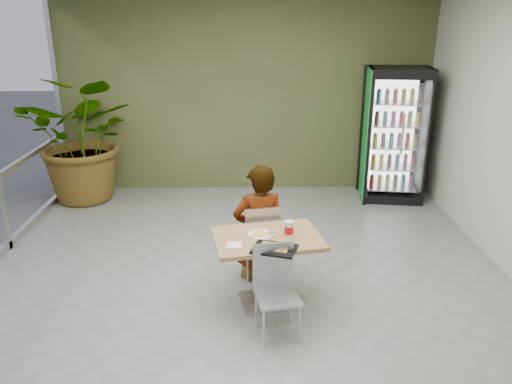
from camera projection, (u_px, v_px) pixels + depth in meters
ground at (244, 296)px, 5.27m from camera, size 7.00×7.00×0.00m
room_envelope at (243, 149)px, 4.73m from camera, size 6.00×7.00×3.20m
dining_table at (267, 256)px, 4.96m from camera, size 1.16×0.92×0.75m
chair_far at (261, 236)px, 5.48m from camera, size 0.45×0.46×0.87m
chair_near at (275, 283)px, 4.53m from camera, size 0.44×0.45×0.86m
seated_woman at (259, 235)px, 5.52m from camera, size 0.66×0.49×1.61m
pizza_plate at (261, 234)px, 4.91m from camera, size 0.32×0.25×0.03m
soda_cup at (289, 229)px, 4.86m from camera, size 0.09×0.09×0.16m
napkin_stack at (234, 246)px, 4.67m from camera, size 0.15×0.15×0.02m
cafeteria_tray at (274, 249)px, 4.60m from camera, size 0.46×0.39×0.02m
beverage_fridge at (395, 135)px, 7.75m from camera, size 1.03×0.84×2.06m
potted_plant at (85, 139)px, 7.69m from camera, size 2.01×1.81×1.98m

